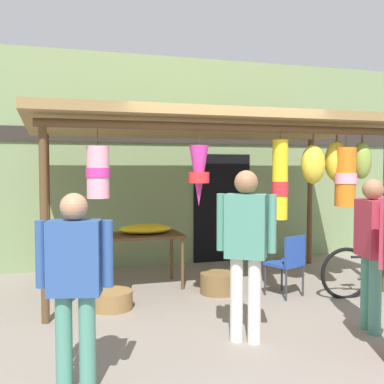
% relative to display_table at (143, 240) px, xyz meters
% --- Properties ---
extents(ground_plane, '(30.00, 30.00, 0.00)m').
position_rel_display_table_xyz_m(ground_plane, '(0.80, -1.14, -0.69)').
color(ground_plane, gray).
extents(shop_facade, '(12.21, 0.29, 3.73)m').
position_rel_display_table_xyz_m(shop_facade, '(0.81, 1.51, 1.18)').
color(shop_facade, '#7A9360').
rests_on(shop_facade, ground_plane).
extents(market_stall_canopy, '(5.06, 2.50, 2.49)m').
position_rel_display_table_xyz_m(market_stall_canopy, '(1.05, -0.43, 1.52)').
color(market_stall_canopy, brown).
rests_on(market_stall_canopy, ground_plane).
extents(display_table, '(1.13, 0.74, 0.78)m').
position_rel_display_table_xyz_m(display_table, '(0.00, 0.00, 0.00)').
color(display_table, brown).
rests_on(display_table, ground_plane).
extents(flower_heap_on_table, '(0.77, 0.54, 0.14)m').
position_rel_display_table_xyz_m(flower_heap_on_table, '(0.06, 0.04, 0.16)').
color(flower_heap_on_table, yellow).
rests_on(flower_heap_on_table, display_table).
extents(folding_chair, '(0.53, 0.53, 0.84)m').
position_rel_display_table_xyz_m(folding_chair, '(1.79, -1.11, -0.19)').
color(folding_chair, '#2347A8').
rests_on(folding_chair, ground_plane).
extents(wicker_basket_by_table, '(0.51, 0.51, 0.29)m').
position_rel_display_table_xyz_m(wicker_basket_by_table, '(0.94, -0.67, -0.55)').
color(wicker_basket_by_table, brown).
rests_on(wicker_basket_by_table, ground_plane).
extents(wicker_basket_spare, '(0.52, 0.52, 0.22)m').
position_rel_display_table_xyz_m(wicker_basket_spare, '(-0.57, -0.96, -0.58)').
color(wicker_basket_spare, olive).
rests_on(wicker_basket_spare, ground_plane).
extents(parked_bicycle, '(1.74, 0.44, 0.92)m').
position_rel_display_table_xyz_m(parked_bicycle, '(3.01, -1.44, -0.34)').
color(parked_bicycle, black).
rests_on(parked_bicycle, ground_plane).
extents(customer_foreground, '(0.29, 0.58, 1.63)m').
position_rel_display_table_xyz_m(customer_foreground, '(1.98, -2.54, 0.27)').
color(customer_foreground, '#4C8E7A').
rests_on(customer_foreground, ground_plane).
extents(shopper_by_bananas, '(0.58, 0.31, 1.56)m').
position_rel_display_table_xyz_m(shopper_by_bananas, '(-1.09, -2.99, 0.22)').
color(shopper_by_bananas, '#4C8E7A').
rests_on(shopper_by_bananas, ground_plane).
extents(passerby_at_right, '(0.51, 0.40, 1.73)m').
position_rel_display_table_xyz_m(passerby_at_right, '(0.59, -2.43, 0.34)').
color(passerby_at_right, silver).
rests_on(passerby_at_right, ground_plane).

